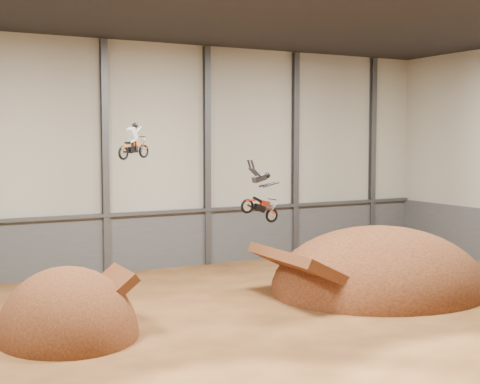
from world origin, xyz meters
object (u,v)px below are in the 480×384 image
Objects in this scene: fmx_rider_b at (258,192)px; fmx_rider_a at (134,139)px; landing_ramp at (379,290)px; takeoff_ramp at (68,336)px.

fmx_rider_a is at bearing 149.36° from fmx_rider_b.
fmx_rider_a is (-13.44, 0.44, 8.08)m from landing_ramp.
fmx_rider_a reaches higher than takeoff_ramp.
takeoff_ramp is 3.46× the size of fmx_rider_a.
fmx_rider_a is (3.29, 1.06, 8.08)m from takeoff_ramp.
takeoff_ramp is 2.45× the size of fmx_rider_b.
fmx_rider_a is at bearing 178.13° from landing_ramp.
fmx_rider_a is at bearing 17.87° from takeoff_ramp.
landing_ramp is (16.73, 0.62, 0.00)m from takeoff_ramp.
fmx_rider_a reaches higher than fmx_rider_b.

